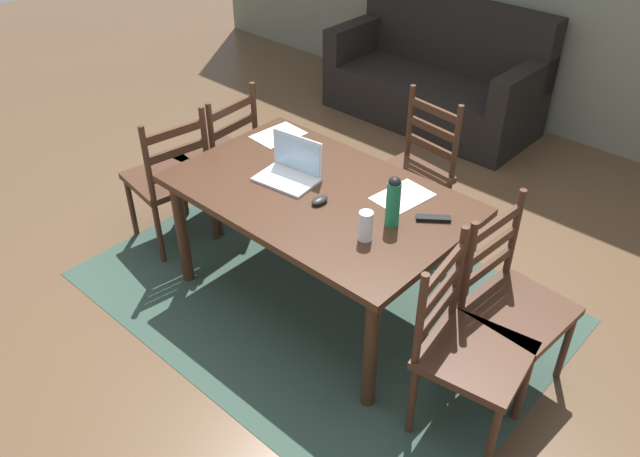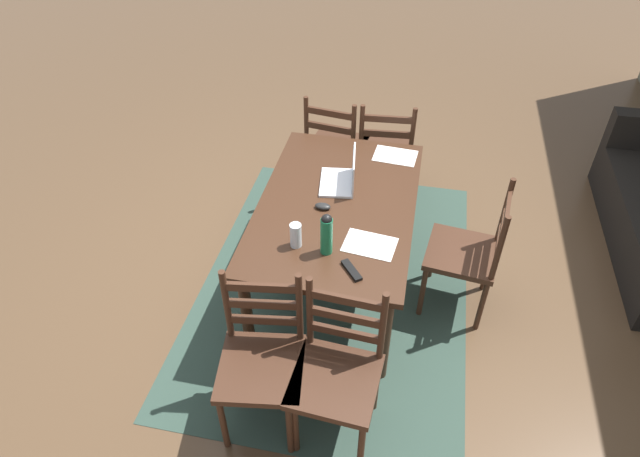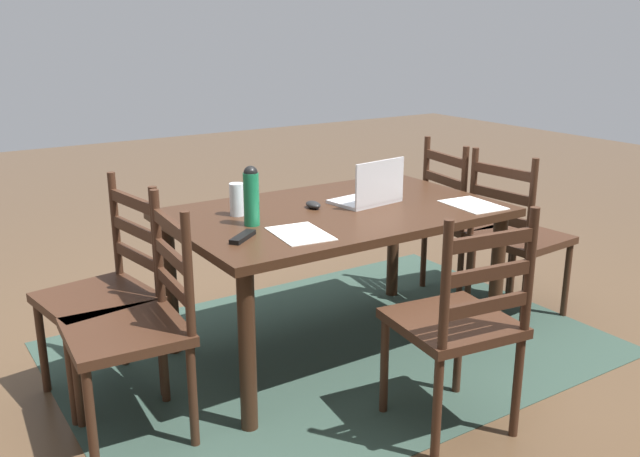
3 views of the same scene
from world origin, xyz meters
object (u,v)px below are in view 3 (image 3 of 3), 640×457
at_px(chair_right_near, 106,294).
at_px(laptop, 371,192).
at_px(chair_far_head, 458,324).
at_px(chair_left_far, 516,237).
at_px(chair_left_near, 464,221).
at_px(chair_right_far, 136,327).
at_px(drinking_glass, 237,199).
at_px(dining_table, 336,227).
at_px(tv_remote, 243,237).
at_px(water_bottle, 251,195).
at_px(computer_mouse, 313,205).

relative_size(chair_right_near, laptop, 2.75).
xyz_separation_m(chair_far_head, chair_left_far, (-1.08, -0.66, 0.00)).
relative_size(chair_left_near, chair_right_far, 1.00).
bearing_deg(chair_left_far, drinking_glass, -13.36).
relative_size(dining_table, chair_right_far, 1.64).
height_order(dining_table, chair_right_far, chair_right_far).
distance_m(chair_left_near, tv_remote, 1.73).
bearing_deg(chair_right_far, chair_left_near, -169.39).
relative_size(chair_left_far, water_bottle, 3.56).
bearing_deg(laptop, chair_left_far, 167.53).
xyz_separation_m(dining_table, tv_remote, (0.59, 0.19, 0.10)).
xyz_separation_m(dining_table, chair_left_far, (-1.07, 0.20, -0.18)).
height_order(chair_left_near, chair_far_head, same).
distance_m(laptop, tv_remote, 0.82).
bearing_deg(drinking_glass, dining_table, 160.15).
bearing_deg(tv_remote, chair_right_far, -126.35).
relative_size(chair_right_near, water_bottle, 3.56).
xyz_separation_m(chair_far_head, drinking_glass, (0.44, -1.02, 0.35)).
distance_m(chair_left_near, laptop, 0.95).
bearing_deg(laptop, dining_table, -2.26).
xyz_separation_m(chair_left_near, water_bottle, (1.53, 0.22, 0.41)).
height_order(chair_right_near, tv_remote, chair_right_near).
height_order(chair_right_near, chair_right_far, same).
xyz_separation_m(chair_left_far, water_bottle, (1.53, -0.18, 0.41)).
distance_m(chair_far_head, water_bottle, 1.04).
distance_m(drinking_glass, computer_mouse, 0.38).
xyz_separation_m(chair_left_far, drinking_glass, (1.51, -0.36, 0.35)).
bearing_deg(chair_far_head, water_bottle, -61.43).
bearing_deg(chair_right_near, chair_left_near, -180.00).
xyz_separation_m(dining_table, chair_far_head, (0.01, 0.86, -0.18)).
relative_size(dining_table, chair_far_head, 1.64).
relative_size(chair_left_near, tv_remote, 5.59).
bearing_deg(laptop, water_bottle, 1.09).
bearing_deg(chair_right_far, laptop, -171.49).
xyz_separation_m(chair_right_far, laptop, (-1.27, -0.19, 0.33)).
relative_size(laptop, tv_remote, 2.04).
bearing_deg(tv_remote, computer_mouse, 79.41).
distance_m(dining_table, computer_mouse, 0.15).
bearing_deg(chair_left_far, chair_right_far, -0.01).
bearing_deg(water_bottle, computer_mouse, -165.62).
relative_size(dining_table, chair_left_far, 1.64).
xyz_separation_m(chair_left_near, chair_left_far, (0.00, 0.40, 0.00)).
bearing_deg(chair_right_near, laptop, 170.65).
bearing_deg(chair_right_near, water_bottle, 159.86).
distance_m(chair_left_near, drinking_glass, 1.55).
bearing_deg(tv_remote, laptop, 64.83).
relative_size(dining_table, tv_remote, 9.19).
distance_m(chair_right_near, chair_left_far, 2.18).
bearing_deg(drinking_glass, tv_remote, 66.79).
height_order(dining_table, tv_remote, tv_remote).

